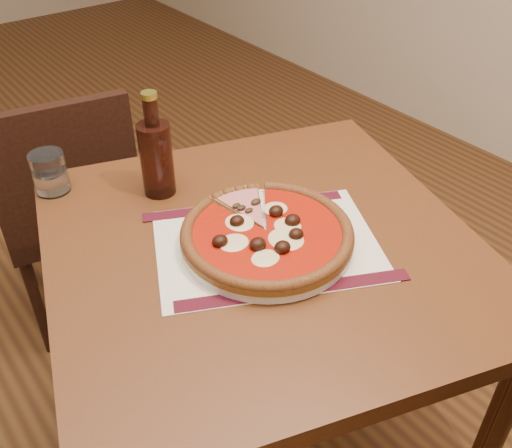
{
  "coord_description": "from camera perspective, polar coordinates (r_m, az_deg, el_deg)",
  "views": [
    {
      "loc": [
        0.05,
        -1.78,
        1.43
      ],
      "look_at": [
        0.58,
        -1.1,
        0.78
      ],
      "focal_mm": 40.0,
      "sensor_mm": 36.0,
      "label": 1
    }
  ],
  "objects": [
    {
      "name": "pizza",
      "position": [
        1.06,
        1.12,
        -0.83
      ],
      "size": [
        0.32,
        0.32,
        0.04
      ],
      "color": "olive",
      "rests_on": "plate"
    },
    {
      "name": "table",
      "position": [
        1.15,
        0.61,
        -5.69
      ],
      "size": [
        1.01,
        1.01,
        0.75
      ],
      "rotation": [
        0.0,
        0.0,
        -0.31
      ],
      "color": "brown",
      "rests_on": "ground"
    },
    {
      "name": "plate",
      "position": [
        1.07,
        1.1,
        -1.66
      ],
      "size": [
        0.32,
        0.32,
        0.02
      ],
      "primitive_type": "cylinder",
      "color": "white",
      "rests_on": "placemat"
    },
    {
      "name": "chair_far",
      "position": [
        1.77,
        -18.2,
        2.04
      ],
      "size": [
        0.45,
        0.45,
        0.82
      ],
      "rotation": [
        0.0,
        0.0,
        2.96
      ],
      "color": "black",
      "rests_on": "ground"
    },
    {
      "name": "water_glass",
      "position": [
        1.28,
        -19.93,
        4.87
      ],
      "size": [
        0.09,
        0.09,
        0.09
      ],
      "primitive_type": "cylinder",
      "rotation": [
        0.0,
        0.0,
        -0.34
      ],
      "color": "white",
      "rests_on": "table"
    },
    {
      "name": "ham_slice",
      "position": [
        1.13,
        -0.39,
        1.86
      ],
      "size": [
        0.11,
        0.15,
        0.02
      ],
      "rotation": [
        0.0,
        0.0,
        1.35
      ],
      "color": "olive",
      "rests_on": "plate"
    },
    {
      "name": "bottle",
      "position": [
        1.2,
        -9.95,
        6.77
      ],
      "size": [
        0.07,
        0.07,
        0.23
      ],
      "color": "#35150D",
      "rests_on": "table"
    },
    {
      "name": "placemat",
      "position": [
        1.08,
        1.09,
        -2.07
      ],
      "size": [
        0.5,
        0.45,
        0.0
      ],
      "primitive_type": "cube",
      "rotation": [
        0.0,
        0.0,
        -0.46
      ],
      "color": "beige",
      "rests_on": "table"
    }
  ]
}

